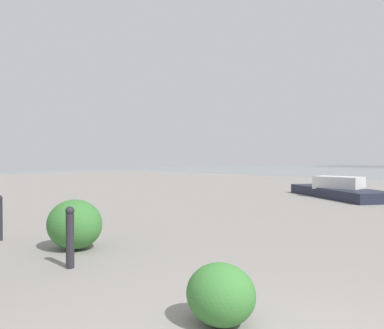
% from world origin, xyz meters
% --- Properties ---
extents(bollard_near, '(0.13, 0.13, 0.90)m').
position_xyz_m(bollard_near, '(3.96, -0.59, 0.47)').
color(bollard_near, '#232328').
rests_on(bollard_near, ground).
extents(shrub_low, '(0.70, 0.63, 0.60)m').
position_xyz_m(shrub_low, '(1.14, -0.63, 0.30)').
color(shrub_low, '#387533').
rests_on(shrub_low, ground).
extents(shrub_round, '(1.02, 0.92, 0.87)m').
position_xyz_m(shrub_round, '(4.99, -1.24, 0.44)').
color(shrub_round, '#387533').
rests_on(shrub_round, ground).
extents(boat, '(4.93, 3.93, 0.95)m').
position_xyz_m(boat, '(5.43, -12.93, 0.21)').
color(boat, '#1E2333').
rests_on(boat, ground).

